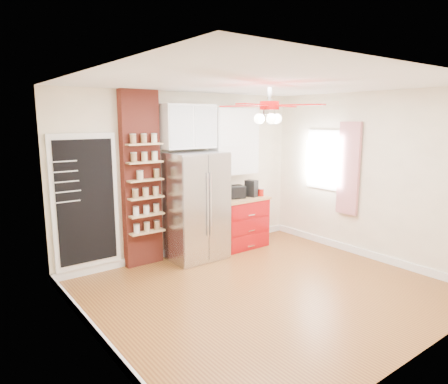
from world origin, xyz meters
TOP-DOWN VIEW (x-y plane):
  - floor at (0.00, 0.00)m, footprint 4.50×4.50m
  - ceiling at (0.00, 0.00)m, footprint 4.50×4.50m
  - wall_back at (0.00, 2.00)m, footprint 4.50×0.02m
  - wall_front at (0.00, -2.00)m, footprint 4.50×0.02m
  - wall_left at (-2.25, 0.00)m, footprint 0.02×4.00m
  - wall_right at (2.25, 0.00)m, footprint 0.02×4.00m
  - chalkboard at (-1.70, 1.96)m, footprint 0.95×0.05m
  - brick_pillar at (-0.85, 1.92)m, footprint 0.60×0.16m
  - fridge at (-0.05, 1.63)m, footprint 0.90×0.70m
  - upper_glass_cabinet at (-0.05, 1.82)m, footprint 0.90×0.35m
  - red_cabinet at (0.92, 1.68)m, footprint 0.94×0.64m
  - upper_shelf_unit at (0.92, 1.85)m, footprint 0.90×0.30m
  - window at (2.23, 0.90)m, footprint 0.04×0.75m
  - curtain at (2.18, 0.35)m, footprint 0.06×0.40m
  - ceiling_fan at (0.00, 0.00)m, footprint 1.40×1.40m
  - toaster_oven at (0.76, 1.69)m, footprint 0.45×0.36m
  - coffee_maker at (1.12, 1.61)m, footprint 0.21×0.24m
  - canister_left at (1.29, 1.54)m, footprint 0.11×0.11m
  - canister_right at (1.21, 1.66)m, footprint 0.10×0.10m
  - pantry_jar_oats at (-0.94, 1.76)m, footprint 0.11×0.11m
  - pantry_jar_beans at (-0.66, 1.78)m, footprint 0.11×0.11m

SIDE VIEW (x-z plane):
  - floor at x=0.00m, z-range 0.00..0.00m
  - red_cabinet at x=0.92m, z-range 0.00..0.90m
  - fridge at x=-0.05m, z-range 0.00..1.75m
  - canister_left at x=1.29m, z-range 0.90..1.03m
  - canister_right at x=1.21m, z-range 0.90..1.03m
  - toaster_oven at x=0.76m, z-range 0.90..1.12m
  - coffee_maker at x=1.12m, z-range 0.90..1.20m
  - chalkboard at x=-1.70m, z-range 0.12..2.08m
  - wall_back at x=0.00m, z-range 0.00..2.70m
  - wall_front at x=0.00m, z-range 0.00..2.70m
  - wall_left at x=-2.25m, z-range 0.00..2.70m
  - wall_right at x=2.25m, z-range 0.00..2.70m
  - brick_pillar at x=-0.85m, z-range 0.00..2.70m
  - pantry_jar_oats at x=-0.94m, z-range 1.37..1.50m
  - pantry_jar_beans at x=-0.66m, z-range 1.37..1.50m
  - curtain at x=2.18m, z-range 0.67..2.23m
  - window at x=2.23m, z-range 1.02..2.08m
  - upper_shelf_unit at x=0.92m, z-range 1.30..2.45m
  - upper_glass_cabinet at x=-0.05m, z-range 1.80..2.50m
  - ceiling_fan at x=0.00m, z-range 2.20..2.65m
  - ceiling at x=0.00m, z-range 2.70..2.70m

